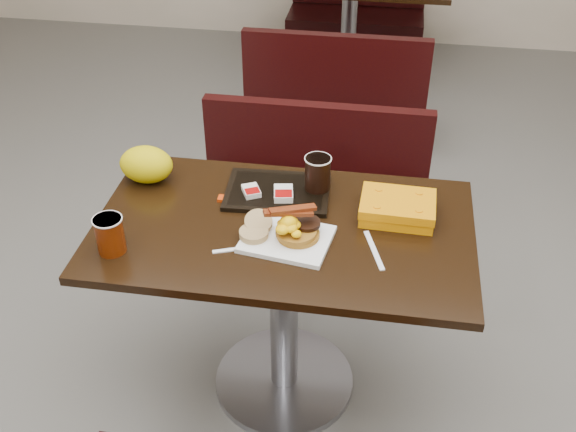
% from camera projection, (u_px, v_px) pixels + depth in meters
% --- Properties ---
extents(floor, '(6.00, 7.00, 0.01)m').
position_uv_depth(floor, '(284.00, 382.00, 2.62)').
color(floor, slate).
rests_on(floor, ground).
extents(table_near, '(1.20, 0.70, 0.75)m').
position_uv_depth(table_near, '(284.00, 311.00, 2.40)').
color(table_near, black).
rests_on(table_near, floor).
extents(bench_near_n, '(1.00, 0.46, 0.72)m').
position_uv_depth(bench_near_n, '(310.00, 202.00, 2.97)').
color(bench_near_n, black).
rests_on(bench_near_n, floor).
extents(table_far, '(1.20, 0.70, 0.75)m').
position_uv_depth(table_far, '(348.00, 35.00, 4.48)').
color(table_far, black).
rests_on(table_far, floor).
extents(bench_far_s, '(1.00, 0.46, 0.72)m').
position_uv_depth(bench_far_s, '(338.00, 83.00, 3.93)').
color(bench_far_s, black).
rests_on(bench_far_s, floor).
extents(bench_far_n, '(1.00, 0.46, 0.72)m').
position_uv_depth(bench_far_n, '(356.00, 2.00, 5.05)').
color(bench_far_n, black).
rests_on(bench_far_n, floor).
extents(platter, '(0.29, 0.24, 0.02)m').
position_uv_depth(platter, '(287.00, 239.00, 2.11)').
color(platter, white).
rests_on(platter, table_near).
extents(pancake_stack, '(0.15, 0.15, 0.03)m').
position_uv_depth(pancake_stack, '(298.00, 233.00, 2.10)').
color(pancake_stack, '#985F19').
rests_on(pancake_stack, platter).
extents(sausage_patty, '(0.10, 0.10, 0.01)m').
position_uv_depth(sausage_patty, '(307.00, 223.00, 2.11)').
color(sausage_patty, black).
rests_on(sausage_patty, pancake_stack).
extents(scrambled_eggs, '(0.12, 0.11, 0.05)m').
position_uv_depth(scrambled_eggs, '(288.00, 224.00, 2.08)').
color(scrambled_eggs, yellow).
rests_on(scrambled_eggs, pancake_stack).
extents(bacon_strips, '(0.17, 0.12, 0.01)m').
position_uv_depth(bacon_strips, '(288.00, 212.00, 2.07)').
color(bacon_strips, '#460B05').
rests_on(bacon_strips, scrambled_eggs).
extents(muffin_bottom, '(0.11, 0.11, 0.02)m').
position_uv_depth(muffin_bottom, '(254.00, 233.00, 2.11)').
color(muffin_bottom, tan).
rests_on(muffin_bottom, platter).
extents(muffin_top, '(0.10, 0.10, 0.05)m').
position_uv_depth(muffin_top, '(259.00, 222.00, 2.13)').
color(muffin_top, tan).
rests_on(muffin_top, platter).
extents(coffee_cup_near, '(0.10, 0.10, 0.12)m').
position_uv_depth(coffee_cup_near, '(110.00, 235.00, 2.05)').
color(coffee_cup_near, '#862904').
rests_on(coffee_cup_near, table_near).
extents(fork, '(0.15, 0.08, 0.00)m').
position_uv_depth(fork, '(230.00, 250.00, 2.08)').
color(fork, white).
rests_on(fork, table_near).
extents(knife, '(0.07, 0.18, 0.00)m').
position_uv_depth(knife, '(374.00, 250.00, 2.08)').
color(knife, white).
rests_on(knife, table_near).
extents(condiment_syrup, '(0.04, 0.03, 0.01)m').
position_uv_depth(condiment_syrup, '(225.00, 199.00, 2.29)').
color(condiment_syrup, '#BB3008').
rests_on(condiment_syrup, table_near).
extents(condiment_ketchup, '(0.05, 0.05, 0.01)m').
position_uv_depth(condiment_ketchup, '(294.00, 209.00, 2.25)').
color(condiment_ketchup, '#8C0504').
rests_on(condiment_ketchup, table_near).
extents(tray, '(0.36, 0.26, 0.02)m').
position_uv_depth(tray, '(278.00, 192.00, 2.32)').
color(tray, black).
rests_on(tray, table_near).
extents(hashbrown_sleeve_left, '(0.08, 0.09, 0.02)m').
position_uv_depth(hashbrown_sleeve_left, '(251.00, 191.00, 2.29)').
color(hashbrown_sleeve_left, silver).
rests_on(hashbrown_sleeve_left, tray).
extents(hashbrown_sleeve_right, '(0.08, 0.09, 0.02)m').
position_uv_depth(hashbrown_sleeve_right, '(283.00, 193.00, 2.28)').
color(hashbrown_sleeve_right, silver).
rests_on(hashbrown_sleeve_right, tray).
extents(coffee_cup_far, '(0.11, 0.11, 0.12)m').
position_uv_depth(coffee_cup_far, '(318.00, 173.00, 2.29)').
color(coffee_cup_far, black).
rests_on(coffee_cup_far, tray).
extents(clamshell, '(0.24, 0.19, 0.06)m').
position_uv_depth(clamshell, '(397.00, 208.00, 2.20)').
color(clamshell, orange).
rests_on(clamshell, table_near).
extents(paper_bag, '(0.20, 0.16, 0.13)m').
position_uv_depth(paper_bag, '(146.00, 164.00, 2.36)').
color(paper_bag, '#DAC907').
rests_on(paper_bag, table_near).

